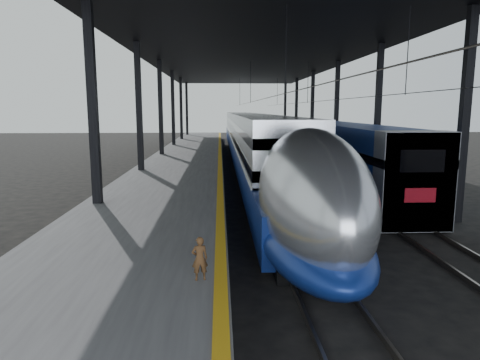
{
  "coord_description": "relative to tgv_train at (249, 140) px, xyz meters",
  "views": [
    {
      "loc": [
        -0.69,
        -12.7,
        4.83
      ],
      "look_at": [
        0.12,
        4.5,
        2.0
      ],
      "focal_mm": 32.0,
      "sensor_mm": 36.0,
      "label": 1
    }
  ],
  "objects": [
    {
      "name": "child",
      "position": [
        -3.17,
        -30.65,
        -0.58
      ],
      "size": [
        0.41,
        0.31,
        1.02
      ],
      "primitive_type": "imported",
      "rotation": [
        0.0,
        0.0,
        3.33
      ],
      "color": "#53351B",
      "rests_on": "platform"
    },
    {
      "name": "rails",
      "position": [
        2.5,
        -7.23,
        -2.01
      ],
      "size": [
        6.52,
        80.0,
        0.16
      ],
      "color": "slate",
      "rests_on": "ground"
    },
    {
      "name": "yellow_strip",
      "position": [
        -2.7,
        -7.23,
        -1.09
      ],
      "size": [
        0.3,
        80.0,
        0.01
      ],
      "primitive_type": "cube",
      "color": "gold",
      "rests_on": "platform"
    },
    {
      "name": "canopy",
      "position": [
        -0.1,
        -7.23,
        7.02
      ],
      "size": [
        18.0,
        75.0,
        9.47
      ],
      "color": "black",
      "rests_on": "ground"
    },
    {
      "name": "platform",
      "position": [
        -5.5,
        -7.23,
        -1.59
      ],
      "size": [
        6.0,
        80.0,
        1.0
      ],
      "primitive_type": "cube",
      "color": "#4C4C4F",
      "rests_on": "ground"
    },
    {
      "name": "second_train",
      "position": [
        5.0,
        3.19,
        -0.06
      ],
      "size": [
        2.91,
        56.05,
        4.01
      ],
      "color": "navy",
      "rests_on": "ground"
    },
    {
      "name": "ground",
      "position": [
        -2.0,
        -27.23,
        -2.09
      ],
      "size": [
        160.0,
        160.0,
        0.0
      ],
      "primitive_type": "plane",
      "color": "black",
      "rests_on": "ground"
    },
    {
      "name": "tgv_train",
      "position": [
        0.0,
        0.0,
        0.0
      ],
      "size": [
        3.12,
        65.2,
        4.47
      ],
      "color": "#B9BBC0",
      "rests_on": "ground"
    }
  ]
}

